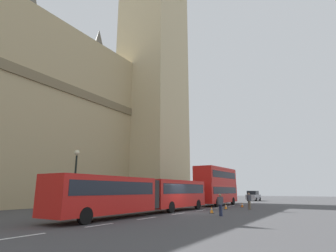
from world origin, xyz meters
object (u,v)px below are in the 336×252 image
at_px(traffic_cone_west, 212,210).
at_px(traffic_cone_east, 242,205).
at_px(sedan_lead, 253,196).
at_px(traffic_cone_middle, 226,206).
at_px(articulated_bus, 146,193).
at_px(double_decker_bus, 216,184).
at_px(pedestrian_by_kerb, 249,201).
at_px(clock_tower, 154,13).
at_px(street_lamp, 75,177).
at_px(pedestrian_near_cones, 220,204).

bearing_deg(traffic_cone_west, traffic_cone_east, 1.57).
xyz_separation_m(sedan_lead, traffic_cone_middle, (-25.57, -3.72, -0.63)).
relative_size(articulated_bus, double_decker_bus, 1.99).
height_order(double_decker_bus, traffic_cone_west, double_decker_bus).
xyz_separation_m(articulated_bus, traffic_cone_west, (4.01, -4.23, -1.46)).
distance_m(traffic_cone_east, pedestrian_by_kerb, 4.04).
xyz_separation_m(clock_tower, double_decker_bus, (-4.80, -13.99, -34.46)).
height_order(articulated_bus, pedestrian_by_kerb, articulated_bus).
relative_size(double_decker_bus, traffic_cone_middle, 16.09).
distance_m(traffic_cone_middle, street_lamp, 15.82).
relative_size(articulated_bus, traffic_cone_west, 31.97).
height_order(street_lamp, pedestrian_by_kerb, street_lamp).
bearing_deg(sedan_lead, articulated_bus, -179.66).
relative_size(articulated_bus, sedan_lead, 4.21).
relative_size(traffic_cone_west, traffic_cone_east, 1.00).
bearing_deg(traffic_cone_east, clock_tower, 68.88).
bearing_deg(sedan_lead, traffic_cone_middle, -171.73).
relative_size(sedan_lead, traffic_cone_west, 7.59).
bearing_deg(traffic_cone_east, traffic_cone_west, -178.43).
distance_m(double_decker_bus, pedestrian_by_kerb, 8.32).
bearing_deg(pedestrian_by_kerb, traffic_cone_east, 27.57).
height_order(sedan_lead, street_lamp, street_lamp).
bearing_deg(street_lamp, clock_tower, 21.11).
bearing_deg(street_lamp, pedestrian_by_kerb, -36.20).
height_order(double_decker_bus, traffic_cone_east, double_decker_bus).
bearing_deg(traffic_cone_middle, sedan_lead, 8.27).
relative_size(street_lamp, pedestrian_by_kerb, 3.12).
distance_m(traffic_cone_west, pedestrian_near_cones, 2.78).
bearing_deg(sedan_lead, clock_tower, 136.20).
xyz_separation_m(double_decker_bus, sedan_lead, (19.16, 0.21, -1.79)).
height_order(clock_tower, traffic_cone_east, clock_tower).
relative_size(articulated_bus, pedestrian_near_cones, 10.97).
bearing_deg(street_lamp, traffic_cone_middle, -30.96).
xyz_separation_m(clock_tower, articulated_bus, (-20.81, -13.99, -35.42)).
height_order(street_lamp, pedestrian_near_cones, street_lamp).
height_order(articulated_bus, traffic_cone_west, articulated_bus).
xyz_separation_m(traffic_cone_west, pedestrian_by_kerb, (6.33, -1.58, 0.63)).
bearing_deg(double_decker_bus, pedestrian_near_cones, -157.39).
distance_m(traffic_cone_east, street_lamp, 19.76).
bearing_deg(sedan_lead, pedestrian_near_cones, -169.62).
distance_m(clock_tower, street_lamp, 43.10).
height_order(traffic_cone_middle, street_lamp, street_lamp).
bearing_deg(double_decker_bus, street_lamp, 167.16).
bearing_deg(clock_tower, double_decker_bus, -108.93).
xyz_separation_m(traffic_cone_middle, street_lamp, (-13.36, 8.01, 2.77)).
relative_size(traffic_cone_east, pedestrian_by_kerb, 0.34).
bearing_deg(street_lamp, articulated_bus, -50.22).
bearing_deg(articulated_bus, traffic_cone_middle, -20.05).
height_order(sedan_lead, traffic_cone_west, sedan_lead).
distance_m(clock_tower, articulated_bus, 43.40).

